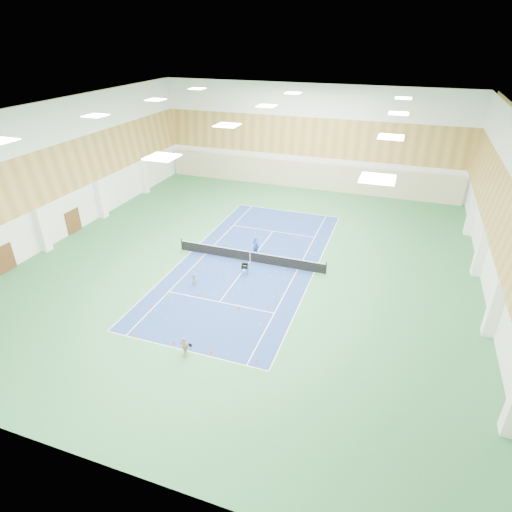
# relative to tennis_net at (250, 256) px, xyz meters

# --- Properties ---
(ground) EXTENTS (40.00, 40.00, 0.00)m
(ground) POSITION_rel_tennis_net_xyz_m (0.00, 0.00, -0.55)
(ground) COLOR #2F6F3E
(ground) RESTS_ON ground
(room_shell) EXTENTS (36.00, 40.00, 12.00)m
(room_shell) POSITION_rel_tennis_net_xyz_m (0.00, 0.00, 5.45)
(room_shell) COLOR white
(room_shell) RESTS_ON ground
(wood_cladding) EXTENTS (36.00, 40.00, 8.00)m
(wood_cladding) POSITION_rel_tennis_net_xyz_m (0.00, 0.00, 7.45)
(wood_cladding) COLOR #B88844
(wood_cladding) RESTS_ON room_shell
(ceiling_light_grid) EXTENTS (21.40, 25.40, 0.06)m
(ceiling_light_grid) POSITION_rel_tennis_net_xyz_m (0.00, 0.00, 11.37)
(ceiling_light_grid) COLOR white
(ceiling_light_grid) RESTS_ON room_shell
(court_surface) EXTENTS (10.97, 23.77, 0.01)m
(court_surface) POSITION_rel_tennis_net_xyz_m (0.00, 0.00, -0.55)
(court_surface) COLOR navy
(court_surface) RESTS_ON ground
(tennis_balls_scatter) EXTENTS (10.57, 22.77, 0.07)m
(tennis_balls_scatter) POSITION_rel_tennis_net_xyz_m (0.00, 0.00, -0.50)
(tennis_balls_scatter) COLOR #CEEB28
(tennis_balls_scatter) RESTS_ON ground
(tennis_net) EXTENTS (12.80, 0.10, 1.10)m
(tennis_net) POSITION_rel_tennis_net_xyz_m (0.00, 0.00, 0.00)
(tennis_net) COLOR black
(tennis_net) RESTS_ON ground
(back_curtain) EXTENTS (35.40, 0.16, 3.20)m
(back_curtain) POSITION_rel_tennis_net_xyz_m (0.00, 19.75, 1.05)
(back_curtain) COLOR #C6B793
(back_curtain) RESTS_ON ground
(door_left_a) EXTENTS (0.08, 1.80, 2.20)m
(door_left_a) POSITION_rel_tennis_net_xyz_m (-17.92, -8.00, 0.55)
(door_left_a) COLOR #593319
(door_left_a) RESTS_ON ground
(door_left_b) EXTENTS (0.08, 1.80, 2.20)m
(door_left_b) POSITION_rel_tennis_net_xyz_m (-17.92, 0.00, 0.55)
(door_left_b) COLOR #593319
(door_left_b) RESTS_ON ground
(coach) EXTENTS (0.73, 0.60, 1.71)m
(coach) POSITION_rel_tennis_net_xyz_m (0.05, 1.27, 0.31)
(coach) COLOR #21469A
(coach) RESTS_ON ground
(child_court) EXTENTS (0.61, 0.56, 1.03)m
(child_court) POSITION_rel_tennis_net_xyz_m (-2.67, -5.00, -0.03)
(child_court) COLOR gray
(child_court) RESTS_ON ground
(child_apron) EXTENTS (0.82, 0.55, 1.30)m
(child_apron) POSITION_rel_tennis_net_xyz_m (0.33, -12.26, 0.10)
(child_apron) COLOR tan
(child_apron) RESTS_ON ground
(ball_cart) EXTENTS (0.62, 0.62, 0.90)m
(ball_cart) POSITION_rel_tennis_net_xyz_m (0.33, -2.12, -0.10)
(ball_cart) COLOR black
(ball_cart) RESTS_ON ground
(cone_svc_a) EXTENTS (0.21, 0.21, 0.23)m
(cone_svc_a) POSITION_rel_tennis_net_xyz_m (-3.91, -6.73, -0.43)
(cone_svc_a) COLOR #F3500C
(cone_svc_a) RESTS_ON ground
(cone_svc_b) EXTENTS (0.18, 0.18, 0.20)m
(cone_svc_b) POSITION_rel_tennis_net_xyz_m (-1.20, -5.98, -0.45)
(cone_svc_b) COLOR #FF4A0D
(cone_svc_b) RESTS_ON ground
(cone_svc_c) EXTENTS (0.22, 0.22, 0.25)m
(cone_svc_c) POSITION_rel_tennis_net_xyz_m (1.66, -6.73, -0.43)
(cone_svc_c) COLOR #DE420B
(cone_svc_c) RESTS_ON ground
(cone_svc_d) EXTENTS (0.20, 0.20, 0.21)m
(cone_svc_d) POSITION_rel_tennis_net_xyz_m (3.48, -5.86, -0.44)
(cone_svc_d) COLOR #E55A0C
(cone_svc_d) RESTS_ON ground
(cone_base_a) EXTENTS (0.21, 0.21, 0.23)m
(cone_base_a) POSITION_rel_tennis_net_xyz_m (-3.48, -11.75, -0.43)
(cone_base_a) COLOR #DB4C0B
(cone_base_a) RESTS_ON ground
(cone_base_b) EXTENTS (0.20, 0.20, 0.22)m
(cone_base_b) POSITION_rel_tennis_net_xyz_m (-0.79, -11.59, -0.44)
(cone_base_b) COLOR #D6410B
(cone_base_b) RESTS_ON ground
(cone_base_c) EXTENTS (0.22, 0.22, 0.24)m
(cone_base_c) POSITION_rel_tennis_net_xyz_m (1.74, -11.54, -0.43)
(cone_base_c) COLOR #FF480D
(cone_base_c) RESTS_ON ground
(cone_base_d) EXTENTS (0.17, 0.17, 0.19)m
(cone_base_d) POSITION_rel_tennis_net_xyz_m (4.54, -11.31, -0.46)
(cone_base_d) COLOR #F8510D
(cone_base_d) RESTS_ON ground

